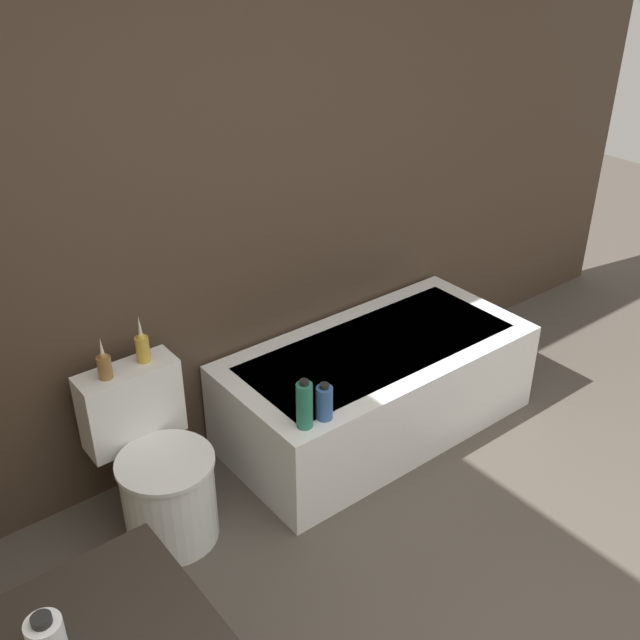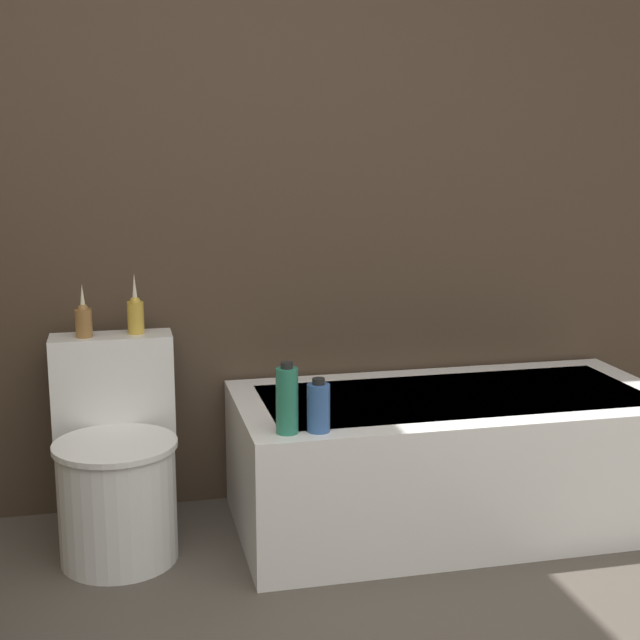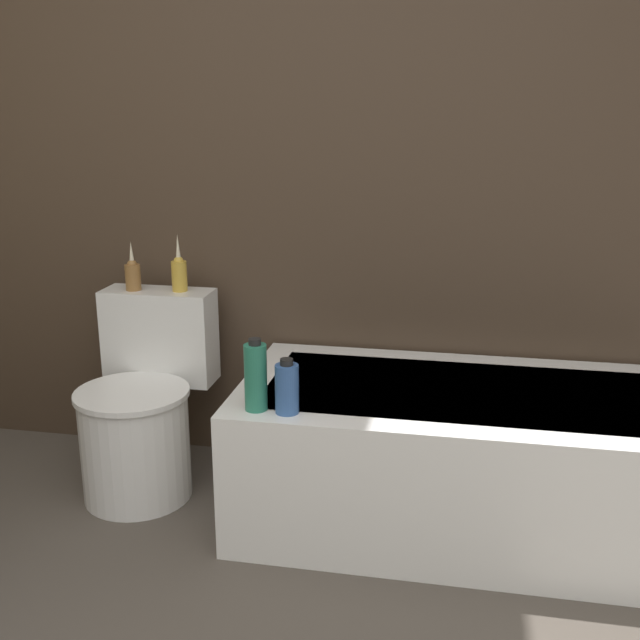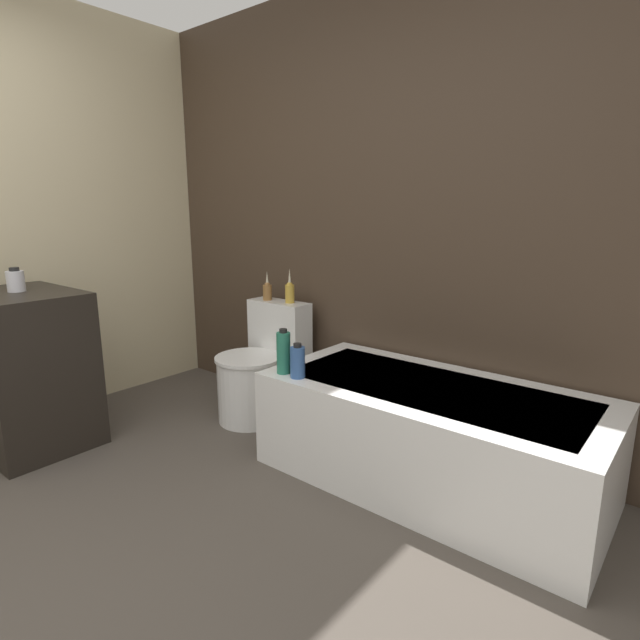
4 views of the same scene
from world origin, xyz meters
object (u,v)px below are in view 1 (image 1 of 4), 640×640
(toilet, at_px, (159,471))
(vase_gold, at_px, (104,364))
(soap_bottle_glass, at_px, (46,638))
(shampoo_bottle_tall, at_px, (304,405))
(vase_silver, at_px, (142,346))
(shampoo_bottle_short, at_px, (324,402))
(bathtub, at_px, (376,386))

(toilet, bearing_deg, vase_gold, 115.65)
(soap_bottle_glass, bearing_deg, toilet, 54.07)
(vase_gold, xyz_separation_m, shampoo_bottle_tall, (0.64, -0.52, -0.19))
(vase_silver, bearing_deg, vase_gold, -173.53)
(shampoo_bottle_tall, bearing_deg, soap_bottle_glass, -150.84)
(shampoo_bottle_short, bearing_deg, bathtub, 27.21)
(vase_gold, distance_m, shampoo_bottle_short, 0.94)
(shampoo_bottle_short, bearing_deg, toilet, 152.30)
(soap_bottle_glass, bearing_deg, vase_silver, 55.92)
(toilet, xyz_separation_m, shampoo_bottle_short, (0.65, -0.34, 0.27))
(shampoo_bottle_short, bearing_deg, soap_bottle_glass, -152.82)
(bathtub, bearing_deg, shampoo_bottle_tall, -156.81)
(bathtub, height_order, shampoo_bottle_short, shampoo_bottle_short)
(shampoo_bottle_tall, distance_m, shampoo_bottle_short, 0.11)
(soap_bottle_glass, xyz_separation_m, vase_gold, (0.68, 1.26, -0.14))
(soap_bottle_glass, xyz_separation_m, shampoo_bottle_short, (1.42, 0.73, -0.36))
(toilet, relative_size, soap_bottle_glass, 5.49)
(bathtub, relative_size, toilet, 2.20)
(soap_bottle_glass, bearing_deg, shampoo_bottle_tall, 29.16)
(soap_bottle_glass, height_order, shampoo_bottle_short, soap_bottle_glass)
(bathtub, xyz_separation_m, shampoo_bottle_short, (-0.58, -0.30, 0.33))
(toilet, xyz_separation_m, vase_gold, (-0.09, 0.19, 0.49))
(bathtub, relative_size, vase_silver, 7.26)
(bathtub, relative_size, vase_gold, 8.38)
(soap_bottle_glass, height_order, vase_gold, soap_bottle_glass)
(vase_gold, bearing_deg, soap_bottle_glass, -118.48)
(bathtub, xyz_separation_m, vase_gold, (-1.32, 0.23, 0.55))
(shampoo_bottle_tall, height_order, shampoo_bottle_short, shampoo_bottle_tall)
(vase_gold, distance_m, shampoo_bottle_tall, 0.85)
(bathtub, distance_m, toilet, 1.23)
(vase_gold, height_order, shampoo_bottle_short, vase_gold)
(toilet, distance_m, soap_bottle_glass, 1.47)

